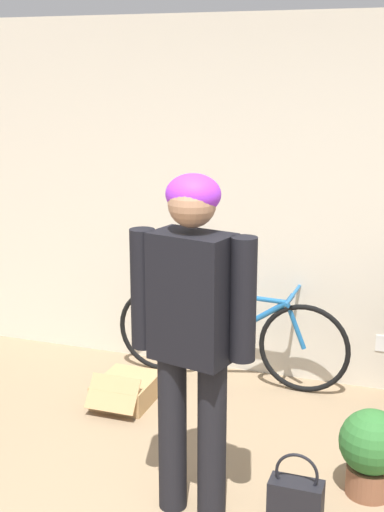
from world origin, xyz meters
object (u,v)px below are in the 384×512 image
at_px(potted_plant, 371,449).
at_px(cardboard_box, 127,390).
at_px(person, 192,319).
at_px(handbag, 296,501).
at_px(bicycle, 229,335).

bearing_deg(potted_plant, cardboard_box, 161.29).
distance_m(person, cardboard_box, 1.64).
distance_m(handbag, potted_plant, 0.53).
distance_m(handbag, cardboard_box, 1.68).
relative_size(bicycle, potted_plant, 3.61).
relative_size(bicycle, handbag, 4.39).
bearing_deg(handbag, potted_plant, 51.30).
xyz_separation_m(bicycle, handbag, (0.81, -1.54, -0.22)).
xyz_separation_m(handbag, cardboard_box, (-1.37, 0.97, -0.05)).
bearing_deg(potted_plant, handbag, -128.70).
bearing_deg(cardboard_box, potted_plant, -18.71).
xyz_separation_m(person, bicycle, (-0.27, 1.59, -0.70)).
height_order(person, bicycle, person).
distance_m(bicycle, handbag, 1.75).
bearing_deg(person, bicycle, 112.95).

